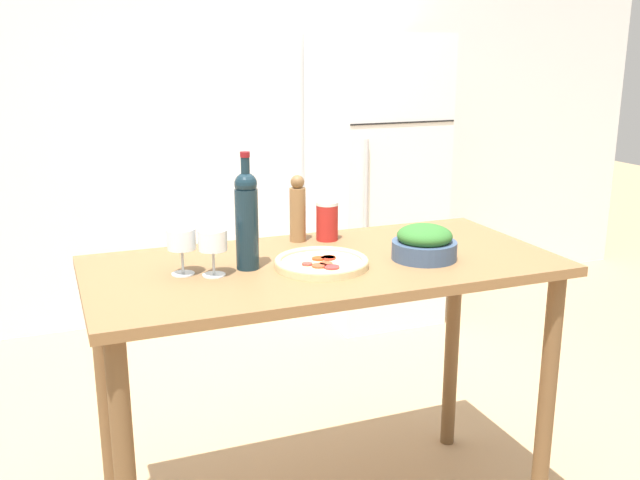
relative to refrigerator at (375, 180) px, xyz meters
name	(u,v)px	position (x,y,z in m)	size (l,w,h in m)	color
wall_back	(184,100)	(-1.04, 0.39, 0.47)	(6.40, 0.08, 2.60)	silver
refrigerator	(375,180)	(0.00, 0.00, 0.00)	(0.64, 0.70, 1.67)	white
prep_counter	(324,303)	(-1.04, -1.78, -0.03)	(1.46, 0.70, 0.94)	brown
wine_bottle	(247,218)	(-1.28, -1.76, 0.27)	(0.07, 0.07, 0.35)	#142833
wine_glass_near	(213,243)	(-1.39, -1.80, 0.21)	(0.08, 0.08, 0.14)	silver
wine_glass_far	(181,242)	(-1.47, -1.75, 0.21)	(0.08, 0.08, 0.14)	silver
pepper_mill	(298,210)	(-1.03, -1.52, 0.22)	(0.06, 0.06, 0.23)	olive
salad_bowl	(424,243)	(-0.73, -1.87, 0.16)	(0.21, 0.21, 0.11)	#384C6B
homemade_pizza	(322,263)	(-1.07, -1.83, 0.12)	(0.29, 0.29, 0.03)	#DBC189
salt_canister	(327,221)	(-0.93, -1.54, 0.18)	(0.08, 0.08, 0.14)	#B2231E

